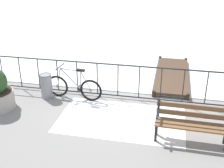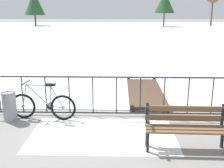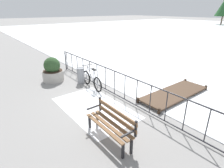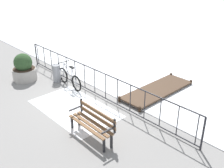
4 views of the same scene
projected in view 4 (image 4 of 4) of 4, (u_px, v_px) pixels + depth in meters
The scene contains 8 objects.
ground_plane at pixel (95, 95), 10.20m from camera, with size 160.00×160.00×0.00m, color gray.
snow_patch at pixel (74, 108), 9.24m from camera, with size 3.23×1.89×0.01m, color white.
railing_fence at pixel (95, 81), 9.96m from camera, with size 9.06×0.06×1.07m.
bicycle_near_railing at pixel (70, 78), 10.69m from camera, with size 1.71×0.52×0.97m.
park_bench at pixel (93, 121), 7.58m from camera, with size 1.61×0.51×0.89m.
planter_with_shrub at pixel (24, 69), 11.29m from camera, with size 1.00×1.00×1.17m.
trash_bin at pixel (57, 73), 11.18m from camera, with size 0.35×0.35×0.73m.
wooden_dock at pixel (157, 90), 10.31m from camera, with size 1.10×3.30×0.20m.
Camera 4 is at (7.08, -5.70, 4.69)m, focal length 42.39 mm.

